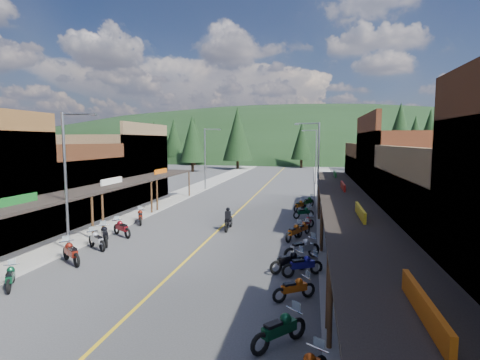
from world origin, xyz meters
The scene contains 44 objects.
ground centered at (0.00, 0.00, 0.00)m, with size 220.00×220.00×0.00m, color #38383A.
centerline centered at (0.00, 20.00, 0.01)m, with size 0.15×90.00×0.01m, color gold.
sidewalk_west centered at (-8.70, 20.00, 0.07)m, with size 3.40×94.00×0.15m, color gray.
sidewalk_east centered at (8.70, 20.00, 0.07)m, with size 3.40×94.00×0.15m, color gray.
shop_west_2 centered at (-13.75, 1.70, 2.53)m, with size 10.90×9.00×6.20m.
shop_west_3 centered at (-13.78, 11.30, 3.52)m, with size 10.90×10.20×8.20m.
shop_east_2 centered at (13.78, 1.70, 3.52)m, with size 10.90×9.00×8.20m.
shop_east_3 centered at (13.75, 11.30, 2.53)m, with size 10.90×10.20×6.20m.
streetlight_0 centered at (-6.95, -6.00, 4.46)m, with size 2.16×0.18×8.00m.
streetlight_1 centered at (-6.95, 22.00, 4.46)m, with size 2.16×0.18×8.00m.
streetlight_2 centered at (6.95, 8.00, 4.46)m, with size 2.16×0.18×8.00m.
streetlight_3 centered at (6.95, 30.00, 4.46)m, with size 2.16×0.18×8.00m.
ridge_hill centered at (0.00, 135.00, 0.00)m, with size 310.00×140.00×60.00m, color black.
pine_0 centered at (-40.00, 62.00, 6.48)m, with size 5.04×5.04×11.00m.
pine_1 centered at (-24.00, 70.00, 7.24)m, with size 5.88×5.88×12.50m.
pine_2 centered at (-10.00, 58.00, 7.99)m, with size 6.72×6.72×14.00m.
pine_3 centered at (4.00, 66.00, 6.48)m, with size 5.04×5.04×11.00m.
pine_4 centered at (18.00, 60.00, 7.24)m, with size 5.88×5.88×12.50m.
pine_5 centered at (34.00, 72.00, 7.99)m, with size 6.72×6.72×14.00m.
pine_7 centered at (-32.00, 76.00, 7.24)m, with size 5.88×5.88×12.50m.
pine_8 centered at (-22.00, 40.00, 5.98)m, with size 4.48×4.48×10.00m.
pine_9 centered at (24.00, 45.00, 6.38)m, with size 4.93×4.93×10.80m.
pine_10 centered at (-18.00, 50.00, 6.78)m, with size 5.38×5.38×11.60m.
pine_11 centered at (20.00, 38.00, 7.19)m, with size 5.82×5.82×12.40m.
bike_west_3 centered at (-6.29, -11.14, 0.54)m, with size 0.64×1.91×1.09m, color #0D4227, non-canonical shape.
bike_west_4 centered at (-5.75, -7.69, 0.66)m, with size 0.77×2.30×1.31m, color maroon, non-canonical shape.
bike_west_5 centered at (-5.91, -5.05, 0.61)m, with size 0.71×2.12×1.21m, color #A6A8AC, non-canonical shape.
bike_west_6 centered at (-5.99, -4.04, 0.66)m, with size 0.77×2.32×1.33m, color black, non-canonical shape.
bike_west_7 centered at (-5.93, -2.02, 0.63)m, with size 0.74×2.22×1.27m, color maroon, non-canonical shape.
bike_west_8 centered at (-6.49, 1.91, 0.62)m, with size 0.72×2.16×1.23m, color maroon, non-canonical shape.
bike_east_2 centered at (5.69, -13.62, 0.63)m, with size 0.73×2.20×1.25m, color #0B391F, non-canonical shape.
bike_east_3 centered at (5.97, -10.04, 0.54)m, with size 0.63×1.90×1.09m, color #C04F0D, non-canonical shape.
bike_east_4 centered at (6.22, -7.24, 0.59)m, with size 0.69×2.08×1.19m, color navy, non-canonical shape.
bike_east_5 centered at (5.57, -6.81, 0.60)m, with size 0.70×2.09×1.20m, color black, non-canonical shape.
bike_east_6 centered at (6.14, -4.66, 0.67)m, with size 0.78×2.35×1.34m, color #A3A2A7, non-canonical shape.
bike_east_7 centered at (5.53, -0.76, 0.60)m, with size 0.70×2.11×1.20m, color #B04B0C, non-canonical shape.
bike_east_8 centered at (6.02, 0.42, 0.55)m, with size 0.64×1.93×1.10m, color #BB4A0D, non-canonical shape.
bike_east_9 centered at (6.21, 2.56, 0.53)m, with size 0.62×1.85×1.06m, color maroon, non-canonical shape.
bike_east_10 centered at (5.96, 6.36, 0.55)m, with size 0.64×1.92×1.10m, color #0C4026, non-canonical shape.
bike_east_11 centered at (5.51, 9.58, 0.57)m, with size 0.67×2.00×1.15m, color #AD520C, non-canonical shape.
bike_east_12 centered at (6.28, 11.60, 0.60)m, with size 0.70×2.11×1.21m, color #0E4615, non-canonical shape.
rider_on_bike centered at (0.73, 1.14, 0.69)m, with size 0.80×2.27×1.72m.
pedestrian_east_a centered at (8.18, -5.77, 0.99)m, with size 0.61×0.40×1.67m, color #261D2C.
pedestrian_east_b centered at (7.76, 11.41, 1.05)m, with size 0.87×0.50×1.79m, color brown.
Camera 1 is at (6.59, -24.74, 6.43)m, focal length 28.00 mm.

